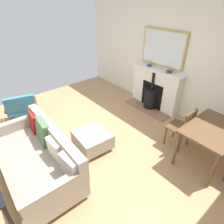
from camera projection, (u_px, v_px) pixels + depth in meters
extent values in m
cube|color=tan|center=(72.00, 152.00, 3.66)|extent=(5.51, 5.61, 0.01)
cube|color=silver|center=(169.00, 53.00, 4.41)|extent=(0.12, 5.61, 2.80)
cube|color=#93664C|center=(146.00, 109.00, 4.98)|extent=(0.33, 1.28, 0.03)
cube|color=white|center=(155.00, 89.00, 4.88)|extent=(0.23, 1.35, 0.98)
cube|color=black|center=(152.00, 95.00, 4.90)|extent=(0.06, 0.63, 0.66)
cylinder|color=black|center=(151.00, 98.00, 4.92)|extent=(0.35, 0.35, 0.49)
cylinder|color=black|center=(152.00, 89.00, 4.79)|extent=(0.36, 0.36, 0.02)
cylinder|color=black|center=(153.00, 81.00, 4.67)|extent=(0.07, 0.07, 0.44)
cube|color=white|center=(157.00, 70.00, 4.60)|extent=(0.28, 1.43, 0.05)
cube|color=tan|center=(163.00, 48.00, 4.39)|extent=(0.04, 1.17, 0.83)
cube|color=silver|center=(163.00, 48.00, 4.38)|extent=(0.01, 1.09, 0.75)
cylinder|color=#334C56|center=(149.00, 65.00, 4.76)|extent=(0.13, 0.13, 0.04)
torus|color=#334C56|center=(149.00, 65.00, 4.75)|extent=(0.13, 0.13, 0.01)
cylinder|color=#47382D|center=(169.00, 72.00, 4.38)|extent=(0.14, 0.14, 0.04)
torus|color=#47382D|center=(169.00, 71.00, 4.37)|extent=(0.14, 0.14, 0.01)
cylinder|color=#B2B2B7|center=(2.00, 155.00, 3.51)|extent=(0.04, 0.04, 0.10)
cylinder|color=#B2B2B7|center=(33.00, 224.00, 2.47)|extent=(0.04, 0.04, 0.10)
cylinder|color=#B2B2B7|center=(41.00, 139.00, 3.89)|extent=(0.04, 0.04, 0.10)
cylinder|color=#B2B2B7|center=(81.00, 193.00, 2.85)|extent=(0.04, 0.04, 0.10)
cube|color=gray|center=(35.00, 163.00, 3.07)|extent=(0.94, 1.88, 0.32)
cube|color=gray|center=(54.00, 137.00, 3.09)|extent=(0.18, 1.86, 0.38)
cube|color=gray|center=(15.00, 125.00, 3.50)|extent=(0.86, 0.14, 0.20)
cube|color=gray|center=(56.00, 190.00, 2.35)|extent=(0.86, 0.14, 0.20)
cube|color=maroon|center=(34.00, 122.00, 3.49)|extent=(0.20, 0.38, 0.37)
cube|color=#4C6B47|center=(43.00, 132.00, 3.19)|extent=(0.21, 0.43, 0.43)
cube|color=beige|center=(55.00, 150.00, 2.89)|extent=(0.14, 0.34, 0.34)
cube|color=#99999E|center=(70.00, 168.00, 2.58)|extent=(0.15, 0.37, 0.36)
cylinder|color=#B2B2B7|center=(76.00, 144.00, 3.78)|extent=(0.03, 0.03, 0.09)
cylinder|color=#B2B2B7|center=(89.00, 159.00, 3.43)|extent=(0.03, 0.03, 0.09)
cylinder|color=#B2B2B7|center=(96.00, 135.00, 4.02)|extent=(0.03, 0.03, 0.09)
cylinder|color=#B2B2B7|center=(110.00, 148.00, 3.67)|extent=(0.03, 0.03, 0.09)
cube|color=gray|center=(92.00, 139.00, 3.63)|extent=(0.64, 0.68, 0.27)
cube|color=#4C3321|center=(34.00, 107.00, 4.76)|extent=(0.05, 0.05, 0.32)
cube|color=#4C3321|center=(12.00, 112.00, 4.58)|extent=(0.05, 0.05, 0.32)
cube|color=#4C3321|center=(36.00, 117.00, 4.39)|extent=(0.05, 0.05, 0.32)
cube|color=#4C3321|center=(12.00, 122.00, 4.21)|extent=(0.05, 0.05, 0.32)
cube|color=teal|center=(22.00, 108.00, 4.39)|extent=(0.73, 0.70, 0.08)
cube|color=teal|center=(20.00, 104.00, 4.07)|extent=(0.62, 0.29, 0.39)
cube|color=#4C3321|center=(36.00, 102.00, 4.45)|extent=(0.18, 0.52, 0.04)
cube|color=#4C3321|center=(6.00, 107.00, 4.23)|extent=(0.18, 0.52, 0.04)
cube|color=black|center=(12.00, 224.00, 2.18)|extent=(0.04, 0.04, 0.69)
cylinder|color=brown|center=(204.00, 127.00, 3.73)|extent=(0.05, 0.05, 0.72)
cylinder|color=brown|center=(176.00, 149.00, 3.22)|extent=(0.05, 0.05, 0.72)
cylinder|color=brown|center=(213.00, 171.00, 2.81)|extent=(0.05, 0.05, 0.72)
cube|color=brown|center=(214.00, 129.00, 3.07)|extent=(1.05, 0.73, 0.03)
cylinder|color=brown|center=(174.00, 129.00, 3.92)|extent=(0.03, 0.03, 0.43)
cylinder|color=brown|center=(165.00, 136.00, 3.74)|extent=(0.03, 0.03, 0.43)
cylinder|color=brown|center=(189.00, 136.00, 3.72)|extent=(0.03, 0.03, 0.43)
cylinder|color=brown|center=(180.00, 144.00, 3.54)|extent=(0.03, 0.03, 0.43)
cube|color=brown|center=(179.00, 127.00, 3.61)|extent=(0.41, 0.41, 0.02)
cube|color=brown|center=(190.00, 122.00, 3.39)|extent=(0.36, 0.05, 0.40)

